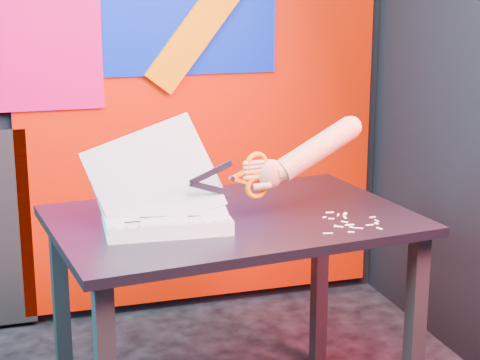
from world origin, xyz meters
name	(u,v)px	position (x,y,z in m)	size (l,w,h in m)	color
room	(85,34)	(0.00, 0.00, 1.35)	(3.01, 3.01, 2.71)	black
backdrop	(64,107)	(0.06, 1.46, 0.96)	(2.88, 0.05, 2.08)	#BC1100
work_table	(232,246)	(0.48, 0.42, 0.65)	(1.18, 0.85, 0.75)	#282828
printout_stack	(165,216)	(0.25, 0.38, 0.78)	(0.43, 0.29, 0.35)	silver
scissors	(251,176)	(0.52, 0.36, 0.89)	(0.26, 0.05, 0.15)	#9EA9BE
hand_forearm	(309,152)	(0.72, 0.39, 0.95)	(0.40, 0.12, 0.20)	tan
paper_clippings	(348,222)	(0.80, 0.26, 0.75)	(0.22, 0.22, 0.00)	beige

